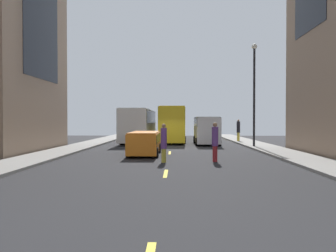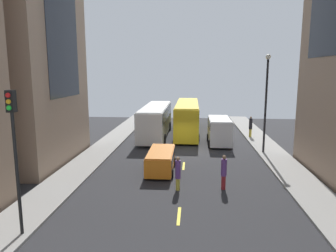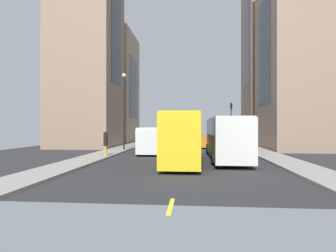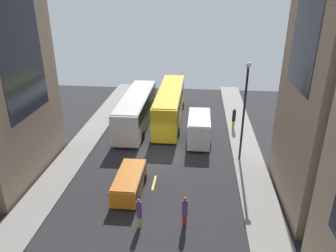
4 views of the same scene
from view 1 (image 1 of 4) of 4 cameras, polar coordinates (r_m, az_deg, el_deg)
ground_plane at (r=25.70m, az=0.51°, el=-4.00°), size 41.77×41.77×0.00m
sidewalk_west at (r=26.92m, az=-15.93°, el=-3.65°), size 2.56×44.00×0.15m
sidewalk_east at (r=26.68m, az=17.10°, el=-3.70°), size 2.56×44.00×0.15m
lane_stripe_1 at (r=13.20m, az=-0.43°, el=-8.71°), size 0.16×2.00×0.01m
lane_stripe_2 at (r=21.52m, az=0.32°, el=-4.95°), size 0.16×2.00×0.01m
lane_stripe_3 at (r=29.89m, az=0.64°, el=-3.29°), size 0.16×2.00×0.01m
lane_stripe_4 at (r=38.27m, az=0.83°, el=-2.36°), size 0.16×2.00×0.01m
lane_stripe_5 at (r=46.66m, az=0.94°, el=-1.76°), size 0.16×2.00×0.01m
city_bus_white at (r=32.69m, az=-5.25°, el=0.58°), size 2.81×12.08×3.35m
streetcar_yellow at (r=34.15m, az=0.80°, el=0.80°), size 2.70×12.78×3.59m
delivery_van_white at (r=29.18m, az=7.09°, el=-0.44°), size 2.25×5.08×2.58m
car_orange_0 at (r=20.25m, az=-4.31°, el=-2.82°), size 1.96×4.56×1.50m
pedestrian_crossing_near at (r=16.98m, az=8.62°, el=-2.70°), size 0.35×0.35×2.14m
pedestrian_waiting_curb at (r=32.69m, az=12.79°, el=-0.64°), size 0.36×0.36×2.21m
pedestrian_crossing_mid at (r=16.52m, az=-0.79°, el=-2.94°), size 0.33×0.33×2.07m
streetlamp_near at (r=26.51m, az=15.54°, el=7.29°), size 0.44×0.44×8.36m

